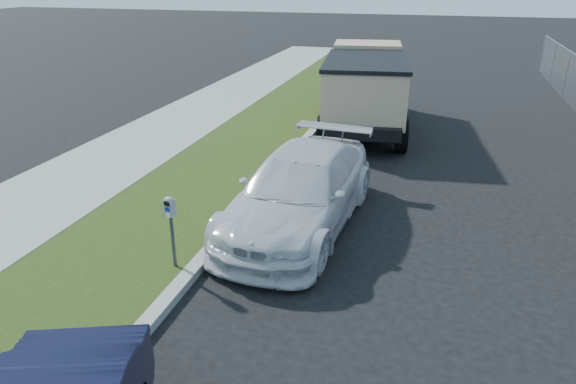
# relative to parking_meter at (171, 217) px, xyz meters

# --- Properties ---
(ground) EXTENTS (120.00, 120.00, 0.00)m
(ground) POSITION_rel_parking_meter_xyz_m (2.92, 0.62, -1.05)
(ground) COLOR black
(ground) RESTS_ON ground
(streetside) EXTENTS (6.12, 50.00, 0.15)m
(streetside) POSITION_rel_parking_meter_xyz_m (-2.65, 2.62, -0.98)
(streetside) COLOR gray
(streetside) RESTS_ON ground
(parking_meter) EXTENTS (0.20, 0.15, 1.28)m
(parking_meter) POSITION_rel_parking_meter_xyz_m (0.00, 0.00, 0.00)
(parking_meter) COLOR #3F4247
(parking_meter) RESTS_ON ground
(white_wagon) EXTENTS (2.47, 5.29, 1.49)m
(white_wagon) POSITION_rel_parking_meter_xyz_m (1.55, 2.34, -0.30)
(white_wagon) COLOR silver
(white_wagon) RESTS_ON ground
(dump_truck) EXTENTS (3.19, 6.52, 2.46)m
(dump_truck) POSITION_rel_parking_meter_xyz_m (1.70, 9.92, 0.34)
(dump_truck) COLOR black
(dump_truck) RESTS_ON ground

